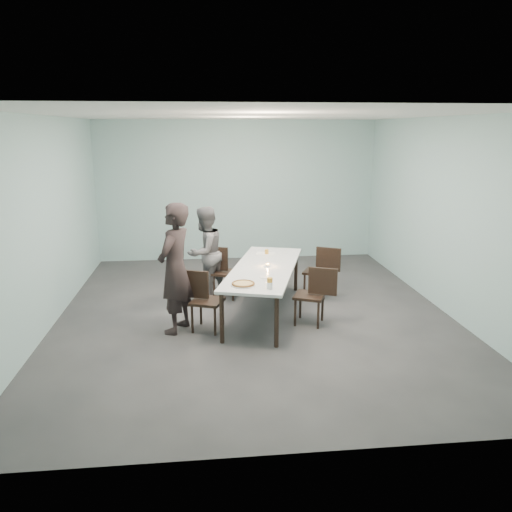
{
  "coord_description": "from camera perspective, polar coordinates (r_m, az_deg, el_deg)",
  "views": [
    {
      "loc": [
        -0.76,
        -7.31,
        2.81
      ],
      "look_at": [
        0.0,
        -0.27,
        1.0
      ],
      "focal_mm": 35.0,
      "sensor_mm": 36.0,
      "label": 1
    }
  ],
  "objects": [
    {
      "name": "tealight",
      "position": [
        7.67,
        1.31,
        -1.08
      ],
      "size": [
        0.06,
        0.06,
        0.05
      ],
      "color": "silver",
      "rests_on": "table"
    },
    {
      "name": "table",
      "position": [
        7.68,
        0.94,
        -1.66
      ],
      "size": [
        1.6,
        2.75,
        0.75
      ],
      "rotation": [
        0.0,
        0.0,
        -0.29
      ],
      "color": "white",
      "rests_on": "ground"
    },
    {
      "name": "chair_near_left",
      "position": [
        7.15,
        -6.2,
        -4.58
      ],
      "size": [
        0.65,
        0.54,
        0.87
      ],
      "rotation": [
        0.0,
        0.0,
        -0.37
      ],
      "color": "black",
      "rests_on": "ground"
    },
    {
      "name": "beer_glass",
      "position": [
        6.61,
        1.58,
        -3.13
      ],
      "size": [
        0.08,
        0.08,
        0.15
      ],
      "primitive_type": "cylinder",
      "color": "gold",
      "rests_on": "table"
    },
    {
      "name": "chair_far_right",
      "position": [
        8.59,
        7.51,
        -1.38
      ],
      "size": [
        0.65,
        0.56,
        0.87
      ],
      "rotation": [
        0.0,
        0.0,
        2.68
      ],
      "color": "black",
      "rests_on": "ground"
    },
    {
      "name": "menu",
      "position": [
        8.47,
        1.06,
        0.28
      ],
      "size": [
        0.35,
        0.3,
        0.01
      ],
      "primitive_type": "cube",
      "rotation": [
        0.0,
        0.0,
        -0.29
      ],
      "color": "silver",
      "rests_on": "table"
    },
    {
      "name": "water_tumbler",
      "position": [
        6.62,
        1.58,
        -3.4
      ],
      "size": [
        0.08,
        0.08,
        0.09
      ],
      "primitive_type": "cylinder",
      "color": "silver",
      "rests_on": "table"
    },
    {
      "name": "chair_far_left",
      "position": [
        8.52,
        -3.87,
        -1.42
      ],
      "size": [
        0.65,
        0.55,
        0.87
      ],
      "rotation": [
        0.0,
        0.0,
        -0.41
      ],
      "color": "black",
      "rests_on": "ground"
    },
    {
      "name": "ground",
      "position": [
        7.87,
        -0.21,
        -6.58
      ],
      "size": [
        7.0,
        7.0,
        0.0
      ],
      "primitive_type": "plane",
      "color": "#333335",
      "rests_on": "ground"
    },
    {
      "name": "amber_tumbler",
      "position": [
        8.43,
        1.22,
        0.48
      ],
      "size": [
        0.07,
        0.07,
        0.08
      ],
      "primitive_type": "cylinder",
      "color": "gold",
      "rests_on": "table"
    },
    {
      "name": "side_plate",
      "position": [
        7.13,
        1.07,
        -2.41
      ],
      "size": [
        0.18,
        0.18,
        0.01
      ],
      "primitive_type": "cylinder",
      "color": "white",
      "rests_on": "table"
    },
    {
      "name": "diner_far",
      "position": [
        8.47,
        -5.86,
        0.4
      ],
      "size": [
        0.94,
        0.96,
        1.56
      ],
      "primitive_type": "imported",
      "rotation": [
        0.0,
        0.0,
        -2.29
      ],
      "color": "slate",
      "rests_on": "ground"
    },
    {
      "name": "chair_near_right",
      "position": [
        7.35,
        6.76,
        -4.07
      ],
      "size": [
        0.65,
        0.55,
        0.87
      ],
      "rotation": [
        0.0,
        0.0,
        2.73
      ],
      "color": "black",
      "rests_on": "ground"
    },
    {
      "name": "pizza",
      "position": [
        6.77,
        -1.47,
        -3.21
      ],
      "size": [
        0.34,
        0.34,
        0.04
      ],
      "color": "white",
      "rests_on": "table"
    },
    {
      "name": "room_shell",
      "position": [
        7.39,
        -0.23,
        8.25
      ],
      "size": [
        6.02,
        7.02,
        3.01
      ],
      "color": "#99BFC0",
      "rests_on": "ground"
    },
    {
      "name": "diner_near",
      "position": [
        7.03,
        -9.23,
        -1.41
      ],
      "size": [
        0.68,
        0.8,
        1.85
      ],
      "primitive_type": "imported",
      "rotation": [
        0.0,
        0.0,
        -2.0
      ],
      "color": "black",
      "rests_on": "ground"
    }
  ]
}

